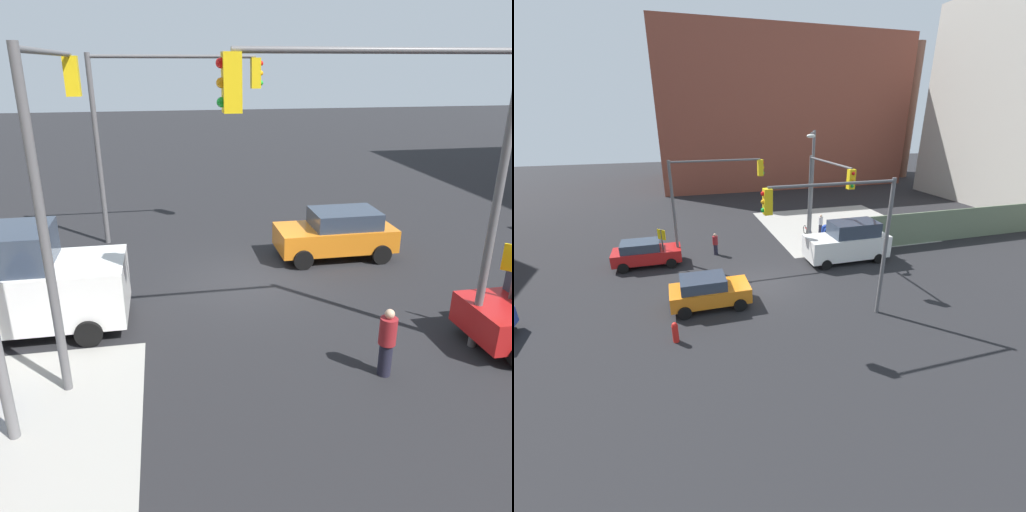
% 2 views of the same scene
% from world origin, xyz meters
% --- Properties ---
extents(ground_plane, '(120.00, 120.00, 0.00)m').
position_xyz_m(ground_plane, '(0.00, 0.00, 0.00)').
color(ground_plane, black).
extents(traffic_signal_nw_corner, '(5.91, 0.36, 6.50)m').
position_xyz_m(traffic_signal_nw_corner, '(-2.23, 4.50, 4.66)').
color(traffic_signal_nw_corner, '#59595B').
rests_on(traffic_signal_nw_corner, ground).
extents(traffic_signal_se_corner, '(5.89, 0.36, 6.50)m').
position_xyz_m(traffic_signal_se_corner, '(2.24, -4.50, 4.66)').
color(traffic_signal_se_corner, '#59595B').
rests_on(traffic_signal_se_corner, ground).
extents(traffic_signal_ne_corner, '(0.36, 5.76, 6.50)m').
position_xyz_m(traffic_signal_ne_corner, '(4.50, 2.29, 4.65)').
color(traffic_signal_ne_corner, '#59595B').
rests_on(traffic_signal_ne_corner, ground).
extents(fire_hydrant, '(0.26, 0.26, 0.94)m').
position_xyz_m(fire_hydrant, '(-5.00, -4.20, 0.49)').
color(fire_hydrant, red).
rests_on(fire_hydrant, ground).
extents(coupe_orange, '(3.90, 2.02, 1.62)m').
position_xyz_m(coupe_orange, '(-3.28, -1.62, 0.84)').
color(coupe_orange, orange).
rests_on(coupe_orange, ground).
extents(van_white_delivery, '(5.40, 2.32, 2.62)m').
position_xyz_m(van_white_delivery, '(6.20, 1.80, 1.28)').
color(van_white_delivery, white).
rests_on(van_white_delivery, ground).
extents(pedestrian_crossing, '(0.36, 0.36, 1.54)m').
position_xyz_m(pedestrian_crossing, '(-2.00, 5.20, 0.79)').
color(pedestrian_crossing, maroon).
rests_on(pedestrian_crossing, ground).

